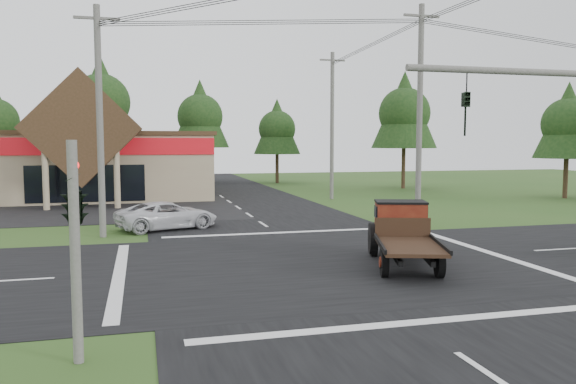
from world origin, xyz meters
name	(u,v)px	position (x,y,z in m)	size (l,w,h in m)	color
ground	(321,264)	(0.00, 0.00, 0.00)	(120.00, 120.00, 0.00)	#2C4E1C
road_ns	(321,263)	(0.00, 0.00, 0.01)	(12.00, 120.00, 0.02)	black
road_ew	(321,263)	(0.00, 0.00, 0.01)	(120.00, 12.00, 0.02)	black
parking_apron	(14,212)	(-14.00, 19.00, 0.01)	(28.00, 14.00, 0.02)	black
cvs_building	(18,163)	(-15.70, 29.57, 2.78)	(30.40, 18.20, 9.19)	tan
traffic_signal_corner	(74,185)	(-7.50, -7.32, 3.52)	(0.53, 2.48, 4.40)	#595651
utility_pole_nw	(100,120)	(-8.00, 8.00, 5.39)	(2.00, 0.30, 10.50)	#595651
utility_pole_ne	(420,113)	(8.00, 8.00, 5.89)	(2.00, 0.30, 11.50)	#595651
utility_pole_n	(332,125)	(8.00, 22.00, 5.74)	(2.00, 0.30, 11.20)	#595651
tree_row_c	(101,99)	(-10.00, 41.00, 8.72)	(7.28, 7.28, 13.13)	#332316
tree_row_d	(200,114)	(0.00, 42.00, 7.38)	(6.16, 6.16, 11.11)	#332316
tree_row_e	(277,127)	(8.00, 40.00, 6.03)	(5.04, 5.04, 9.09)	#332316
tree_side_ne	(404,111)	(18.00, 30.00, 7.38)	(6.16, 6.16, 11.11)	#332316
tree_side_e_near	(568,121)	(26.00, 18.00, 6.03)	(5.04, 5.04, 9.09)	#332316
antique_flatbed_truck	(405,235)	(2.65, -1.24, 1.13)	(2.06, 5.41, 2.26)	#4F110B
white_pickup	(167,215)	(-5.00, 9.70, 0.70)	(2.33, 5.05, 1.40)	silver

